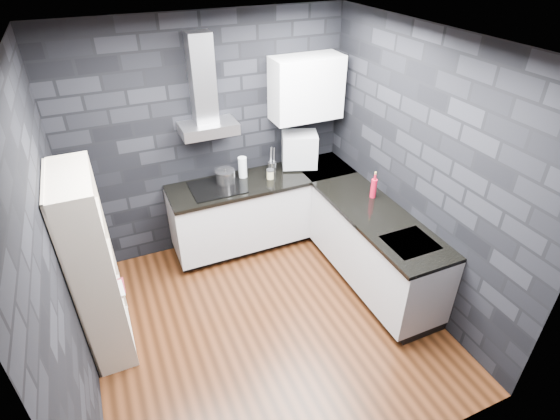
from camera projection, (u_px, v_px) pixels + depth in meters
ground at (266, 323)px, 4.40m from camera, size 3.20×3.20×0.00m
ceiling at (259, 43)px, 2.94m from camera, size 3.20×3.20×0.00m
wall_back at (210, 139)px, 4.92m from camera, size 3.20×0.05×2.70m
wall_front at (373, 356)px, 2.42m from camera, size 3.20×0.05×2.70m
wall_left at (53, 260)px, 3.12m from camera, size 0.05×3.20×2.70m
wall_right at (419, 174)px, 4.22m from camera, size 0.05×3.20×2.70m
toekick_back at (263, 235)px, 5.58m from camera, size 2.18×0.50×0.10m
toekick_right at (373, 277)px, 4.91m from camera, size 0.50×1.78×0.10m
counter_back_cab at (263, 209)px, 5.31m from camera, size 2.20×0.60×0.76m
counter_right_cab at (374, 248)px, 4.66m from camera, size 0.60×1.80×0.76m
counter_back_top at (263, 180)px, 5.09m from camera, size 2.20×0.62×0.04m
counter_right_top at (378, 217)px, 4.44m from camera, size 0.62×1.80×0.04m
counter_corner_top at (323, 167)px, 5.37m from camera, size 0.62×0.62×0.04m
hood_body at (209, 128)px, 4.64m from camera, size 0.60×0.34×0.12m
hood_chimney at (202, 79)px, 4.42m from camera, size 0.24×0.20×0.90m
upper_cabinet at (306, 88)px, 4.87m from camera, size 0.80×0.35×0.70m
cooktop at (217, 187)px, 4.89m from camera, size 0.58×0.50×0.01m
sink_rim at (410, 243)px, 4.05m from camera, size 0.44×0.40×0.01m
pot at (225, 177)px, 4.96m from camera, size 0.24×0.24×0.13m
glass_vase at (243, 167)px, 5.05m from camera, size 0.13×0.13×0.25m
storage_jar at (270, 175)px, 5.05m from camera, size 0.10×0.10×0.10m
utensil_crock at (272, 167)px, 5.19m from camera, size 0.12×0.12×0.13m
appliance_garage at (299, 149)px, 5.22m from camera, size 0.49×0.44×0.41m
red_bottle at (374, 188)px, 4.67m from camera, size 0.07×0.07×0.21m
bookshelf at (94, 268)px, 3.74m from camera, size 0.55×0.86×1.80m
fruit_bowl at (94, 275)px, 3.61m from camera, size 0.22×0.22×0.05m
book_red at (102, 282)px, 4.07m from camera, size 0.18×0.03×0.24m
book_second at (102, 284)px, 4.01m from camera, size 0.18×0.03×0.24m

